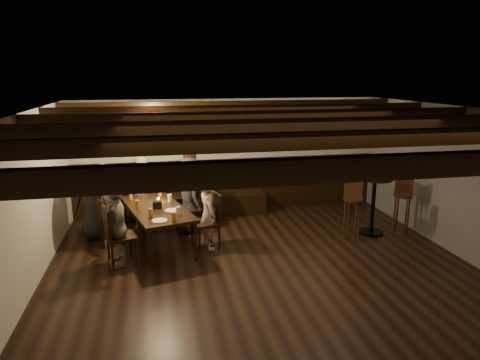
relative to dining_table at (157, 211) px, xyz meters
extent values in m
plane|color=black|center=(1.56, -1.70, -0.64)|extent=(7.00, 7.00, 0.00)
plane|color=black|center=(1.56, -1.70, 1.76)|extent=(7.00, 7.00, 0.00)
plane|color=beige|center=(1.56, 1.80, 0.56)|extent=(6.50, 0.00, 6.50)
plane|color=beige|center=(-1.69, -1.70, 0.56)|extent=(0.00, 7.00, 7.00)
cube|color=black|center=(1.56, 1.76, -0.09)|extent=(6.50, 0.08, 1.10)
cube|color=black|center=(0.76, 1.50, -0.42)|extent=(3.00, 0.45, 0.45)
cube|color=black|center=(0.76, 1.70, 1.11)|extent=(0.62, 0.12, 0.72)
cube|color=black|center=(0.76, 1.64, 1.11)|extent=(0.50, 0.02, 0.58)
cube|color=black|center=(1.56, -4.60, 1.67)|extent=(6.50, 0.10, 0.16)
cube|color=black|center=(1.56, -3.44, 1.67)|extent=(6.50, 0.10, 0.16)
cube|color=black|center=(1.56, -2.28, 1.67)|extent=(6.50, 0.10, 0.16)
cube|color=black|center=(1.56, -1.12, 1.67)|extent=(6.50, 0.10, 0.16)
cube|color=black|center=(1.56, 0.04, 1.67)|extent=(6.50, 0.10, 0.16)
cube|color=black|center=(1.56, 1.20, 1.67)|extent=(6.50, 0.10, 0.16)
sphere|color=#FFE099|center=(-1.19, 1.18, 1.55)|extent=(0.07, 0.07, 0.07)
sphere|color=#FFE099|center=(0.19, 1.18, 1.55)|extent=(0.07, 0.07, 0.07)
sphere|color=#FFE099|center=(1.56, 1.18, 1.55)|extent=(0.07, 0.07, 0.07)
sphere|color=#FFE099|center=(2.94, 1.18, 1.55)|extent=(0.07, 0.07, 0.07)
sphere|color=#FFE099|center=(4.31, 1.18, 1.55)|extent=(0.07, 0.07, 0.07)
cube|color=black|center=(0.00, 0.00, 0.03)|extent=(1.30, 2.02, 0.06)
cylinder|color=black|center=(-0.12, -0.94, -0.32)|extent=(0.06, 0.06, 0.64)
cylinder|color=black|center=(-0.58, 0.75, -0.32)|extent=(0.06, 0.06, 0.64)
cylinder|color=black|center=(0.58, -0.75, -0.32)|extent=(0.06, 0.06, 0.64)
cylinder|color=black|center=(0.12, 0.94, -0.32)|extent=(0.06, 0.06, 0.64)
cube|color=black|center=(-0.79, 0.25, -0.23)|extent=(0.49, 0.49, 0.05)
cube|color=black|center=(-0.97, 0.21, 0.01)|extent=(0.14, 0.39, 0.44)
cube|color=black|center=(-0.56, -0.62, -0.19)|extent=(0.53, 0.53, 0.05)
cube|color=black|center=(-0.75, -0.67, 0.07)|extent=(0.15, 0.43, 0.47)
cube|color=black|center=(0.56, 0.62, -0.21)|extent=(0.51, 0.51, 0.05)
cube|color=black|center=(0.74, 0.67, 0.04)|extent=(0.15, 0.41, 0.46)
cube|color=black|center=(0.79, -0.25, -0.19)|extent=(0.54, 0.54, 0.05)
cube|color=black|center=(0.98, -0.20, 0.08)|extent=(0.15, 0.43, 0.48)
imported|color=#252527|center=(-1.10, 0.63, 0.04)|extent=(0.75, 0.59, 1.36)
imported|color=gray|center=(-0.27, 1.01, 0.06)|extent=(0.58, 0.46, 1.41)
imported|color=#5A1E27|center=(0.63, 1.10, 0.07)|extent=(0.81, 0.70, 1.43)
imported|color=#ACA691|center=(-0.84, 0.24, 0.07)|extent=(0.75, 1.03, 1.43)
imported|color=gray|center=(-0.61, -0.63, -0.01)|extent=(0.49, 0.79, 1.26)
imported|color=#28282B|center=(0.61, 0.63, 0.07)|extent=(0.62, 0.79, 1.42)
imported|color=#B39E98|center=(0.84, -0.24, -0.04)|extent=(0.39, 0.50, 1.20)
cylinder|color=#BF7219|center=(-0.45, 0.60, 0.13)|extent=(0.07, 0.07, 0.14)
cylinder|color=#BF7219|center=(0.07, 0.69, 0.13)|extent=(0.07, 0.07, 0.14)
cylinder|color=#BF7219|center=(-0.32, 0.02, 0.13)|extent=(0.07, 0.07, 0.14)
cylinder|color=silver|center=(0.24, 0.27, 0.13)|extent=(0.07, 0.07, 0.14)
cylinder|color=#BF7219|center=(-0.10, -0.49, 0.13)|extent=(0.07, 0.07, 0.14)
cylinder|color=silver|center=(0.34, -0.48, 0.13)|extent=(0.07, 0.07, 0.14)
cylinder|color=#BF7219|center=(0.26, -0.76, 0.13)|extent=(0.07, 0.07, 0.14)
cylinder|color=white|center=(0.04, -0.71, 0.07)|extent=(0.24, 0.24, 0.01)
cylinder|color=white|center=(0.25, -0.24, 0.07)|extent=(0.24, 0.24, 0.01)
cube|color=black|center=(0.01, -0.05, 0.12)|extent=(0.15, 0.10, 0.12)
cylinder|color=beige|center=(0.04, 0.32, 0.08)|extent=(0.05, 0.05, 0.05)
cylinder|color=black|center=(3.91, -0.15, -0.62)|extent=(0.45, 0.45, 0.04)
cylinder|color=black|center=(3.91, -0.15, -0.11)|extent=(0.07, 0.07, 1.02)
cylinder|color=black|center=(3.91, -0.15, 0.42)|extent=(0.61, 0.61, 0.05)
cylinder|color=#331F10|center=(3.41, -0.35, 0.11)|extent=(0.35, 0.35, 0.05)
cube|color=#331F10|center=(3.33, -0.49, 0.29)|extent=(0.28, 0.19, 0.33)
cylinder|color=#331F10|center=(4.41, -0.30, 0.11)|extent=(0.35, 0.35, 0.05)
cube|color=#331F10|center=(4.32, -0.44, 0.29)|extent=(0.27, 0.19, 0.33)
camera|label=1|loc=(0.03, -7.05, 2.25)|focal=32.00mm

